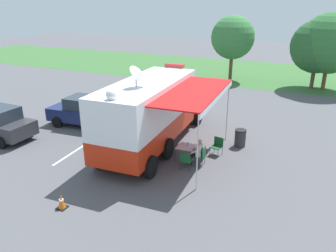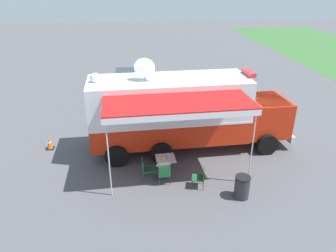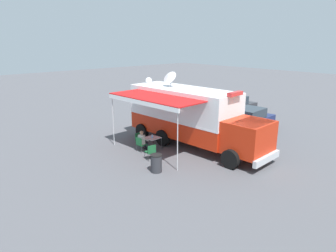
% 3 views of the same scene
% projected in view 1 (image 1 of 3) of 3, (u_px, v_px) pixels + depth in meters
% --- Properties ---
extents(ground_plane, '(100.00, 100.00, 0.00)m').
position_uv_depth(ground_plane, '(149.00, 149.00, 16.64)').
color(ground_plane, '#515156').
extents(grass_verge, '(80.00, 14.00, 0.01)m').
position_uv_depth(grass_verge, '(241.00, 72.00, 34.96)').
color(grass_verge, '#386633').
rests_on(grass_verge, ground).
extents(lot_stripe, '(0.33, 4.80, 0.01)m').
position_uv_depth(lot_stripe, '(84.00, 146.00, 17.08)').
color(lot_stripe, silver).
rests_on(lot_stripe, ground).
extents(command_truck, '(5.19, 9.59, 4.53)m').
position_uv_depth(command_truck, '(155.00, 109.00, 16.58)').
color(command_truck, red).
rests_on(command_truck, ground).
extents(folding_table, '(0.83, 0.83, 0.73)m').
position_uv_depth(folding_table, '(186.00, 148.00, 15.25)').
color(folding_table, silver).
rests_on(folding_table, ground).
extents(water_bottle, '(0.07, 0.07, 0.22)m').
position_uv_depth(water_bottle, '(188.00, 144.00, 15.21)').
color(water_bottle, '#4C99D8').
rests_on(water_bottle, folding_table).
extents(folding_chair_at_table, '(0.50, 0.50, 0.87)m').
position_uv_depth(folding_chair_at_table, '(201.00, 155.00, 14.88)').
color(folding_chair_at_table, '#19562D').
rests_on(folding_chair_at_table, ground).
extents(folding_chair_beside_table, '(0.50, 0.50, 0.87)m').
position_uv_depth(folding_chair_beside_table, '(186.00, 159.00, 14.46)').
color(folding_chair_beside_table, '#19562D').
rests_on(folding_chair_beside_table, ground).
extents(folding_chair_spare_by_truck, '(0.57, 0.57, 0.87)m').
position_uv_depth(folding_chair_spare_by_truck, '(217.00, 145.00, 15.94)').
color(folding_chair_spare_by_truck, '#19562D').
rests_on(folding_chair_spare_by_truck, ground).
extents(seated_responder, '(0.67, 0.57, 1.25)m').
position_uv_depth(seated_responder, '(197.00, 151.00, 14.89)').
color(seated_responder, silver).
rests_on(seated_responder, ground).
extents(trash_bin, '(0.57, 0.57, 0.91)m').
position_uv_depth(trash_bin, '(240.00, 138.00, 16.86)').
color(trash_bin, '#2D2D33').
rests_on(trash_bin, ground).
extents(traffic_cone, '(0.36, 0.36, 0.58)m').
position_uv_depth(traffic_cone, '(61.00, 201.00, 11.84)').
color(traffic_cone, black).
rests_on(traffic_cone, ground).
extents(car_behind_truck, '(4.31, 2.23, 1.76)m').
position_uv_depth(car_behind_truck, '(84.00, 111.00, 19.60)').
color(car_behind_truck, navy).
rests_on(car_behind_truck, ground).
extents(tree_far_left, '(3.93, 3.93, 5.90)m').
position_uv_depth(tree_far_left, '(233.00, 38.00, 29.89)').
color(tree_far_left, brown).
rests_on(tree_far_left, ground).
extents(tree_left_of_centre, '(4.37, 4.37, 5.72)m').
position_uv_depth(tree_left_of_centre, '(318.00, 47.00, 26.99)').
color(tree_left_of_centre, brown).
rests_on(tree_left_of_centre, ground).
extents(tree_right_of_centre, '(4.88, 4.88, 6.29)m').
position_uv_depth(tree_right_of_centre, '(330.00, 43.00, 26.48)').
color(tree_right_of_centre, brown).
rests_on(tree_right_of_centre, ground).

